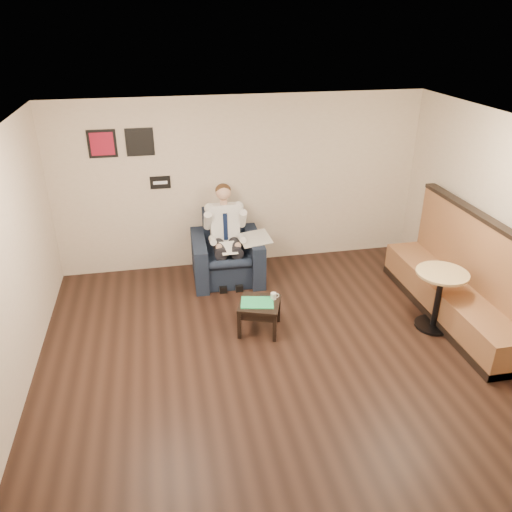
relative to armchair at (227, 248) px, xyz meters
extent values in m
plane|color=black|center=(0.35, -2.42, -0.53)|extent=(6.00, 6.00, 0.00)
cube|color=beige|center=(0.35, 0.58, 0.87)|extent=(6.00, 0.02, 2.80)
cube|color=beige|center=(0.35, -5.42, 0.87)|extent=(6.00, 0.02, 2.80)
cube|color=white|center=(0.35, -2.42, 2.27)|extent=(6.00, 6.00, 0.02)
cube|color=black|center=(-0.95, 0.56, 0.97)|extent=(0.32, 0.02, 0.20)
cube|color=maroon|center=(-1.75, 0.56, 1.62)|extent=(0.42, 0.03, 0.42)
cube|color=black|center=(-1.20, 0.56, 1.62)|extent=(0.42, 0.03, 0.42)
cube|color=black|center=(0.00, 0.00, 0.00)|extent=(1.11, 1.11, 1.05)
cube|color=white|center=(-0.01, -0.25, 0.12)|extent=(0.25, 0.35, 0.01)
cube|color=silver|center=(0.44, -0.13, 0.19)|extent=(0.47, 0.58, 0.01)
cube|color=black|center=(0.21, -1.57, -0.31)|extent=(0.68, 0.68, 0.43)
cube|color=#26BF6B|center=(0.17, -1.58, -0.09)|extent=(0.49, 0.39, 0.01)
cylinder|color=white|center=(0.41, -1.52, -0.05)|extent=(0.10, 0.10, 0.09)
cube|color=black|center=(0.31, -1.44, -0.09)|extent=(0.15, 0.13, 0.01)
cube|color=brown|center=(2.94, -1.75, 0.21)|extent=(0.68, 2.87, 1.47)
cylinder|color=tan|center=(2.58, -1.97, -0.10)|extent=(0.82, 0.82, 0.85)
camera|label=1|loc=(-0.97, -7.15, 3.39)|focal=35.00mm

